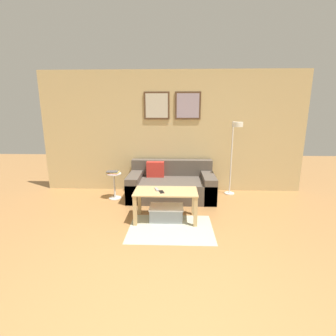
% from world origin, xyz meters
% --- Properties ---
extents(ground_plane, '(16.00, 16.00, 0.00)m').
position_xyz_m(ground_plane, '(0.00, 0.00, 0.00)').
color(ground_plane, '#A87542').
extents(wall_back, '(5.60, 0.09, 2.55)m').
position_xyz_m(wall_back, '(0.00, 3.59, 1.29)').
color(wall_back, tan).
rests_on(wall_back, ground_plane).
extents(area_rug, '(1.26, 0.95, 0.01)m').
position_xyz_m(area_rug, '(0.02, 1.70, 0.00)').
color(area_rug, '#B2B79E').
rests_on(area_rug, ground_plane).
extents(couch, '(1.71, 0.95, 0.72)m').
position_xyz_m(couch, '(-0.00, 3.09, 0.25)').
color(couch, brown).
rests_on(couch, ground_plane).
extents(coffee_table, '(1.00, 0.51, 0.49)m').
position_xyz_m(coffee_table, '(-0.06, 2.01, 0.39)').
color(coffee_table, tan).
rests_on(coffee_table, ground_plane).
extents(storage_bin, '(0.54, 0.36, 0.23)m').
position_xyz_m(storage_bin, '(-0.06, 2.01, 0.12)').
color(storage_bin, gray).
rests_on(storage_bin, ground_plane).
extents(floor_lamp, '(0.21, 0.54, 1.53)m').
position_xyz_m(floor_lamp, '(1.23, 3.12, 1.13)').
color(floor_lamp, white).
rests_on(floor_lamp, ground_plane).
extents(side_table, '(0.29, 0.29, 0.52)m').
position_xyz_m(side_table, '(-1.14, 2.96, 0.31)').
color(side_table, silver).
rests_on(side_table, ground_plane).
extents(book_stack, '(0.24, 0.19, 0.05)m').
position_xyz_m(book_stack, '(-1.15, 2.95, 0.55)').
color(book_stack, '#B73333').
rests_on(book_stack, side_table).
extents(remote_control, '(0.08, 0.16, 0.02)m').
position_xyz_m(remote_control, '(-0.21, 2.05, 0.50)').
color(remote_control, '#99999E').
rests_on(remote_control, coffee_table).
extents(cell_phone, '(0.10, 0.15, 0.01)m').
position_xyz_m(cell_phone, '(-0.13, 1.95, 0.50)').
color(cell_phone, black).
rests_on(cell_phone, coffee_table).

